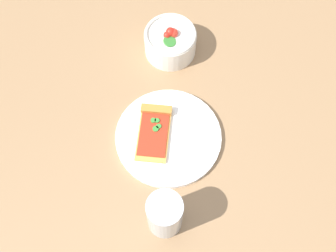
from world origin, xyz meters
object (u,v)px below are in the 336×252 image
pizza_slice_main (154,128)px  soda_glass (165,215)px  plate (168,137)px  salad_bowl (170,42)px

pizza_slice_main → soda_glass: soda_glass is taller
plate → soda_glass: (0.17, -0.10, 0.05)m
pizza_slice_main → salad_bowl: salad_bowl is taller
pizza_slice_main → soda_glass: bearing=-22.1°
plate → soda_glass: soda_glass is taller
salad_bowl → soda_glass: size_ratio=1.05×
pizza_slice_main → salad_bowl: bearing=141.8°
pizza_slice_main → plate: bearing=35.0°
pizza_slice_main → soda_glass: size_ratio=1.26×
plate → pizza_slice_main: 0.04m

